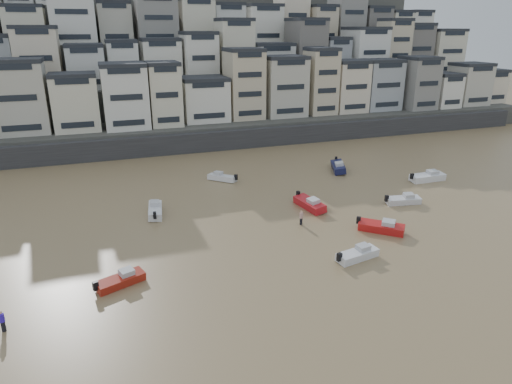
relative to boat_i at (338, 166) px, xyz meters
name	(u,v)px	position (x,y,z in m)	size (l,w,h in m)	color
harbor_wall	(208,141)	(-16.35, 19.52, 0.93)	(140.00, 3.00, 3.50)	#38383A
hillside	(187,62)	(-11.61, 59.36, 12.19)	(141.04, 66.00, 50.00)	#4C4C47
boat_i	(338,166)	(0.00, 0.00, 0.00)	(5.99, 1.96, 1.63)	#13163C
boat_f	(155,209)	(-29.86, -8.54, -0.08)	(5.41, 1.77, 1.48)	silver
boat_h	(222,176)	(-18.68, 1.32, -0.16)	(4.79, 1.57, 1.31)	silver
boat_j	(120,279)	(-34.94, -23.98, -0.18)	(4.70, 1.54, 1.28)	maroon
boat_b	(381,226)	(-6.79, -21.99, -0.08)	(5.40, 1.77, 1.47)	#B31616
boat_d	(403,199)	(0.81, -15.61, -0.15)	(4.86, 1.59, 1.33)	silver
boat_g	(428,176)	(9.96, -8.95, -0.01)	(5.92, 1.94, 1.62)	silver
boat_a	(358,253)	(-12.66, -26.66, -0.14)	(4.94, 1.62, 1.35)	silver
boat_e	(310,202)	(-11.26, -12.96, -0.04)	(5.67, 1.85, 1.55)	#B5161D
person_blue	(2,321)	(-43.67, -27.71, 0.05)	(0.44, 0.44, 1.74)	#3219BB
person_pink	(301,218)	(-14.38, -17.24, 0.05)	(0.44, 0.44, 1.74)	tan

